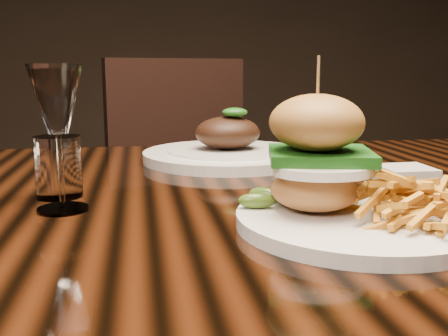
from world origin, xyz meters
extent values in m
plane|color=#473425|center=(0.00, 3.50, 1.40)|extent=(6.00, 0.00, 6.00)
cube|color=black|center=(0.00, 0.00, 0.73)|extent=(1.60, 0.90, 0.04)
cylinder|color=silver|center=(0.07, -0.19, 0.76)|extent=(0.26, 0.26, 0.01)
ellipsoid|color=#AB6537|center=(0.03, -0.17, 0.79)|extent=(0.10, 0.10, 0.04)
ellipsoid|color=silver|center=(0.03, -0.19, 0.81)|extent=(0.11, 0.09, 0.01)
ellipsoid|color=orange|center=(0.05, -0.20, 0.82)|extent=(0.02, 0.02, 0.01)
cube|color=#215A16|center=(0.03, -0.17, 0.82)|extent=(0.13, 0.12, 0.01)
ellipsoid|color=brown|center=(0.03, -0.17, 0.86)|extent=(0.10, 0.10, 0.06)
cylinder|color=#A47E4C|center=(0.03, -0.17, 0.89)|extent=(0.00, 0.00, 0.08)
ellipsoid|color=#2C4612|center=(-0.03, -0.16, 0.77)|extent=(0.04, 0.02, 0.02)
ellipsoid|color=#2C4612|center=(-0.02, -0.13, 0.77)|extent=(0.04, 0.04, 0.02)
cube|color=silver|center=(0.21, -0.03, 0.77)|extent=(0.09, 0.09, 0.03)
cylinder|color=white|center=(-0.25, -0.07, 0.75)|extent=(0.06, 0.06, 0.00)
cylinder|color=white|center=(-0.25, -0.07, 0.80)|extent=(0.01, 0.01, 0.09)
cone|color=white|center=(-0.25, -0.07, 0.88)|extent=(0.06, 0.06, 0.08)
cylinder|color=white|center=(-0.27, 0.00, 0.79)|extent=(0.06, 0.06, 0.08)
cylinder|color=silver|center=(0.00, 0.24, 0.76)|extent=(0.31, 0.31, 0.02)
cylinder|color=silver|center=(0.00, 0.24, 0.76)|extent=(0.22, 0.22, 0.02)
ellipsoid|color=black|center=(0.00, 0.24, 0.80)|extent=(0.12, 0.10, 0.06)
ellipsoid|color=#215A16|center=(0.01, 0.23, 0.84)|extent=(0.05, 0.03, 0.02)
cube|color=black|center=(0.02, 0.80, 0.45)|extent=(0.56, 0.56, 0.06)
cube|color=black|center=(-0.04, 1.00, 0.70)|extent=(0.46, 0.17, 0.50)
cylinder|color=black|center=(0.25, 0.67, 0.23)|extent=(0.04, 0.04, 0.45)
cylinder|color=black|center=(-0.22, 0.93, 0.23)|extent=(0.04, 0.04, 0.45)
cylinder|color=black|center=(0.15, 1.03, 0.23)|extent=(0.04, 0.04, 0.45)
camera|label=1|loc=(-0.16, -0.71, 0.92)|focal=42.00mm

